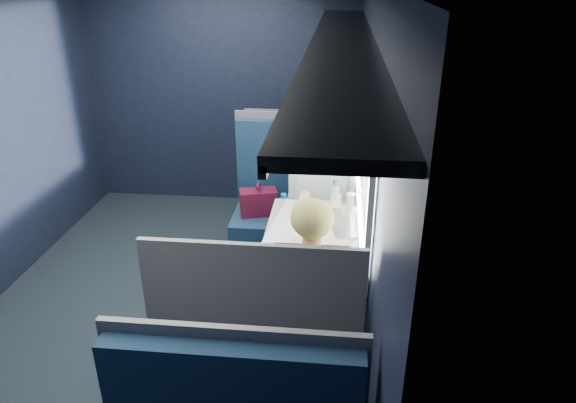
# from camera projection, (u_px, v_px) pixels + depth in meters

# --- Properties ---
(ground) EXTENTS (2.80, 4.20, 0.01)m
(ground) POSITION_uv_depth(u_px,v_px,m) (170.00, 311.00, 3.89)
(ground) COLOR black
(room_shell) EXTENTS (3.00, 4.40, 2.40)m
(room_shell) POSITION_uv_depth(u_px,v_px,m) (152.00, 121.00, 3.27)
(room_shell) COLOR black
(room_shell) RESTS_ON ground
(table) EXTENTS (0.62, 1.00, 0.74)m
(table) POSITION_uv_depth(u_px,v_px,m) (307.00, 240.00, 3.52)
(table) COLOR #54565E
(table) RESTS_ON ground
(seat_bay_near) EXTENTS (1.04, 0.62, 1.26)m
(seat_bay_near) POSITION_uv_depth(u_px,v_px,m) (291.00, 215.00, 4.43)
(seat_bay_near) COLOR #0C1D35
(seat_bay_near) RESTS_ON ground
(seat_bay_far) EXTENTS (1.04, 0.62, 1.26)m
(seat_bay_far) POSITION_uv_depth(u_px,v_px,m) (263.00, 354.00, 2.85)
(seat_bay_far) COLOR #0C1D35
(seat_bay_far) RESTS_ON ground
(seat_row_front) EXTENTS (1.04, 0.51, 1.16)m
(seat_row_front) POSITION_uv_depth(u_px,v_px,m) (301.00, 177.00, 5.27)
(seat_row_front) COLOR #0C1D35
(seat_row_front) RESTS_ON ground
(man) EXTENTS (0.53, 0.56, 1.32)m
(man) POSITION_uv_depth(u_px,v_px,m) (321.00, 193.00, 4.12)
(man) COLOR black
(man) RESTS_ON ground
(woman) EXTENTS (0.53, 0.56, 1.32)m
(woman) POSITION_uv_depth(u_px,v_px,m) (311.00, 292.00, 2.85)
(woman) COLOR black
(woman) RESTS_ON ground
(papers) EXTENTS (0.67, 0.89, 0.01)m
(papers) POSITION_uv_depth(u_px,v_px,m) (313.00, 228.00, 3.52)
(papers) COLOR white
(papers) RESTS_ON table
(laptop) EXTENTS (0.33, 0.38, 0.25)m
(laptop) POSITION_uv_depth(u_px,v_px,m) (357.00, 219.00, 3.49)
(laptop) COLOR silver
(laptop) RESTS_ON table
(bottle_small) EXTENTS (0.06, 0.06, 0.22)m
(bottle_small) POSITION_uv_depth(u_px,v_px,m) (335.00, 196.00, 3.78)
(bottle_small) COLOR silver
(bottle_small) RESTS_ON table
(cup) EXTENTS (0.07, 0.07, 0.09)m
(cup) POSITION_uv_depth(u_px,v_px,m) (351.00, 199.00, 3.84)
(cup) COLOR white
(cup) RESTS_ON table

